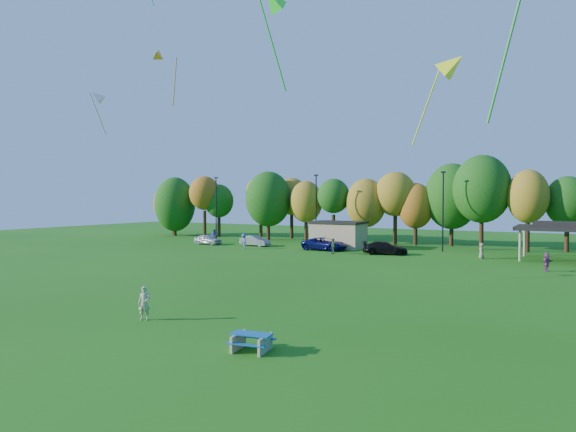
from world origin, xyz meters
The scene contains 20 objects.
ground centered at (0.00, 0.00, 0.00)m, with size 160.00×160.00×0.00m, color #19600F.
tree_line centered at (-1.03, 45.51, 5.91)m, with size 93.57×10.55×11.15m.
lamp_posts centered at (2.00, 40.00, 4.90)m, with size 64.50×0.25×9.09m.
utility_building centered at (-10.00, 38.00, 1.64)m, with size 6.30×4.30×3.25m.
pavilion centered at (14.00, 37.00, 3.23)m, with size 8.20×6.20×3.77m.
picnic_table centered at (3.97, -2.31, 0.41)m, with size 1.83×1.60×0.71m.
kite_flyer centered at (-3.51, -0.61, 0.84)m, with size 0.61×0.40×1.68m, color #B7AE89.
car_a centered at (-26.80, 34.02, 0.67)m, with size 1.58×3.92×1.33m, color silver.
car_b centered at (-20.19, 35.15, 0.66)m, with size 1.39×4.00×1.32m, color gray.
car_c centered at (-10.27, 34.67, 0.74)m, with size 2.46×5.33×1.48m, color #0D1053.
car_d centered at (-2.70, 33.89, 0.69)m, with size 1.94×4.76×1.38m, color black.
far_person_0 centered at (-28.03, 36.92, 0.93)m, with size 0.90×0.70×1.85m, color #6254BA.
far_person_2 centered at (-7.90, 31.81, 0.84)m, with size 0.99×0.41×1.68m, color #486B41.
far_person_3 centered at (6.96, 34.88, 0.79)m, with size 0.77×0.50×1.58m, color #8D8C60.
far_person_4 centered at (-19.33, 31.39, 0.91)m, with size 1.18×0.68×1.82m, color #4B66A5.
far_person_5 centered at (13.10, 28.17, 0.77)m, with size 1.42×0.45×1.54m, color #993F7D.
kite_3 centered at (8.61, 12.18, 13.89)m, with size 3.47×1.62×5.69m.
kite_4 centered at (-2.92, 10.92, 19.41)m, with size 2.68×4.36×7.54m.
kite_7 centered at (-17.47, 15.36, 18.82)m, with size 2.08×3.00×5.33m.
kite_10 centered at (-14.98, 6.39, 13.28)m, with size 1.94×1.67×3.38m.
Camera 1 is at (15.09, -19.16, 6.06)m, focal length 32.00 mm.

